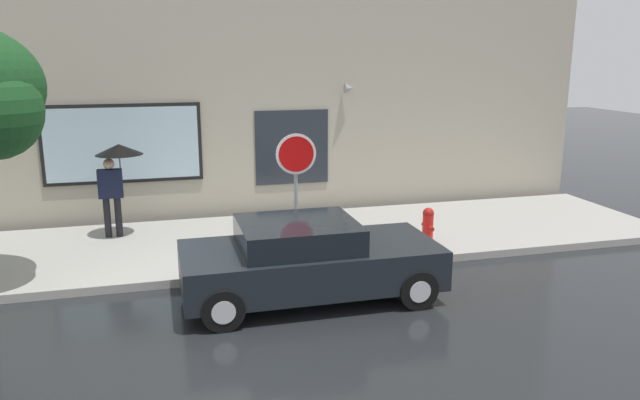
{
  "coord_description": "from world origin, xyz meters",
  "views": [
    {
      "loc": [
        -0.88,
        -9.33,
        3.96
      ],
      "look_at": [
        2.1,
        1.8,
        1.2
      ],
      "focal_mm": 34.8,
      "sensor_mm": 36.0,
      "label": 1
    }
  ],
  "objects_px": {
    "parked_car": "(308,260)",
    "pedestrian_with_umbrella": "(116,164)",
    "stop_sign": "(296,171)",
    "fire_hydrant": "(428,226)"
  },
  "relations": [
    {
      "from": "parked_car",
      "to": "pedestrian_with_umbrella",
      "type": "height_order",
      "value": "pedestrian_with_umbrella"
    },
    {
      "from": "pedestrian_with_umbrella",
      "to": "stop_sign",
      "type": "distance_m",
      "value": 4.01
    },
    {
      "from": "fire_hydrant",
      "to": "pedestrian_with_umbrella",
      "type": "bearing_deg",
      "value": 160.6
    },
    {
      "from": "pedestrian_with_umbrella",
      "to": "stop_sign",
      "type": "xyz_separation_m",
      "value": [
        3.3,
        -2.27,
        0.12
      ]
    },
    {
      "from": "parked_car",
      "to": "stop_sign",
      "type": "height_order",
      "value": "stop_sign"
    },
    {
      "from": "parked_car",
      "to": "stop_sign",
      "type": "relative_size",
      "value": 1.76
    },
    {
      "from": "parked_car",
      "to": "pedestrian_with_umbrella",
      "type": "distance_m",
      "value": 5.16
    },
    {
      "from": "pedestrian_with_umbrella",
      "to": "stop_sign",
      "type": "bearing_deg",
      "value": -34.5
    },
    {
      "from": "fire_hydrant",
      "to": "pedestrian_with_umbrella",
      "type": "relative_size",
      "value": 0.38
    },
    {
      "from": "stop_sign",
      "to": "pedestrian_with_umbrella",
      "type": "bearing_deg",
      "value": 145.5
    }
  ]
}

